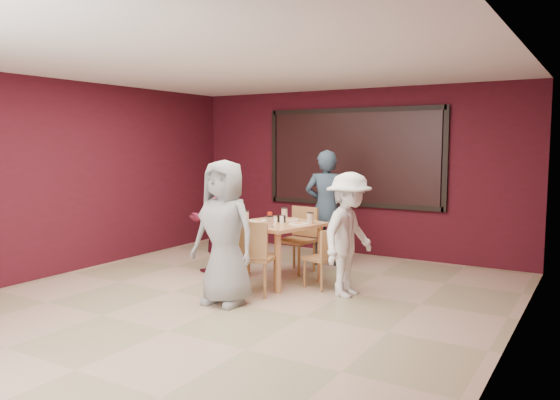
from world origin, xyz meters
The scene contains 11 objects.
floor centered at (0.00, 0.00, 0.00)m, with size 7.00×7.00×0.00m, color tan.
window_blinds centered at (0.00, 3.45, 1.65)m, with size 3.00×0.02×1.50m, color black.
dining_table centered at (-0.09, 1.15, 0.71)m, with size 1.24×1.24×0.97m.
chair_front centered at (0.02, 0.41, 0.53)m, with size 0.54×0.54×0.94m.
chair_back centered at (-0.12, 1.84, 0.54)m, with size 0.52×0.52×0.95m.
chair_left centered at (-0.87, 1.15, 0.43)m, with size 0.39×0.39×0.77m.
chair_right centered at (0.64, 1.15, 0.45)m, with size 0.48×0.48×0.80m.
diner_front centered at (-0.07, -0.06, 0.85)m, with size 0.83×0.54×1.70m, color gray.
diner_back centered at (0.01, 2.43, 0.89)m, with size 0.65×0.43×1.79m, color #314457.
diner_left centered at (-1.23, 1.21, 0.77)m, with size 0.75×0.58×1.54m, color maroon.
diner_right centered at (1.04, 1.01, 0.77)m, with size 0.99×0.57×1.54m, color white.
Camera 1 is at (3.74, -5.11, 1.90)m, focal length 35.00 mm.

